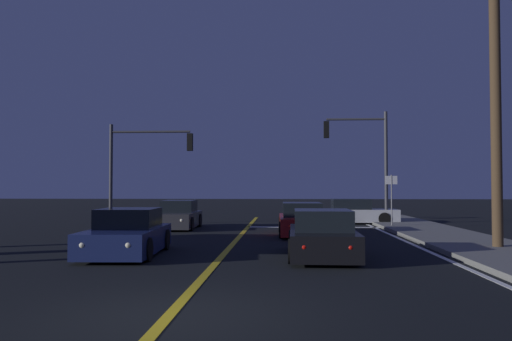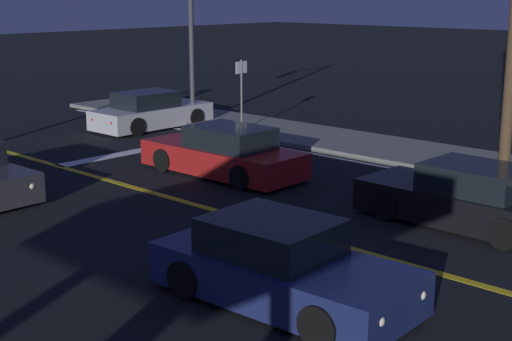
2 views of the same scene
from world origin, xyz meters
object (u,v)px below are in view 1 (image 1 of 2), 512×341
Objects in this scene: car_distant_tail_red at (301,221)px; traffic_signal_near_right at (364,150)px; car_side_waiting_charcoal at (178,216)px; street_sign_corner at (392,193)px; utility_pole_right at (495,69)px; car_lead_oncoming_silver at (355,213)px; traffic_signal_far_left at (142,157)px; car_following_oncoming_navy at (127,235)px; car_mid_block_black at (322,237)px.

car_distant_tail_red is 0.79× the size of traffic_signal_near_right.
street_sign_corner is at bearing -177.50° from car_side_waiting_charcoal.
car_side_waiting_charcoal is at bearing 144.67° from utility_pole_right.
traffic_signal_far_left reaches higher than car_lead_oncoming_silver.
car_lead_oncoming_silver is at bearing -157.26° from car_side_waiting_charcoal.
car_side_waiting_charcoal is 4.25m from traffic_signal_far_left.
car_following_oncoming_navy is at bearing -172.65° from utility_pole_right.
traffic_signal_near_right is at bearing 43.37° from car_lead_oncoming_silver.
car_mid_block_black is at bearing -54.68° from traffic_signal_far_left.
car_mid_block_black is at bearing -163.06° from utility_pole_right.
car_distant_tail_red is 5.84m from street_sign_corner.
utility_pole_right is at bearing -36.27° from traffic_signal_far_left.
car_mid_block_black is 0.41× the size of utility_pole_right.
traffic_signal_near_right is at bearing -126.82° from car_following_oncoming_navy.
car_mid_block_black is 11.60m from car_side_waiting_charcoal.
car_mid_block_black is 7.64m from utility_pole_right.
car_mid_block_black and car_distant_tail_red have the same top height.
traffic_signal_far_left is at bearing 173.61° from street_sign_corner.
car_side_waiting_charcoal is at bearing -89.86° from car_following_oncoming_navy.
car_distant_tail_red is 1.85× the size of street_sign_corner.
street_sign_corner reaches higher than car_distant_tail_red.
car_mid_block_black is 14.84m from traffic_signal_far_left.
utility_pole_right is (2.25, -11.59, 1.66)m from traffic_signal_near_right.
car_following_oncoming_navy is 9.65m from car_side_waiting_charcoal.
car_mid_block_black is 0.74× the size of traffic_signal_near_right.
car_distant_tail_red is at bearing -131.31° from car_following_oncoming_navy.
car_following_oncoming_navy is at bearing 91.94° from car_side_waiting_charcoal.
car_mid_block_black is 11.29m from street_sign_corner.
car_lead_oncoming_silver is 13.36m from utility_pole_right.
traffic_signal_far_left is at bearing 126.32° from car_mid_block_black.
utility_pole_right is at bearing 101.00° from traffic_signal_near_right.
car_mid_block_black is at bearing -11.69° from car_lead_oncoming_silver.
traffic_signal_far_left is at bearing -41.46° from car_side_waiting_charcoal.
traffic_signal_near_right reaches higher than car_mid_block_black.
car_distant_tail_red is 0.44× the size of utility_pole_right.
car_lead_oncoming_silver is 0.94× the size of car_distant_tail_red.
car_following_oncoming_navy is 0.92× the size of car_distant_tail_red.
car_distant_tail_red is at bearing 151.25° from car_side_waiting_charcoal.
traffic_signal_near_right is at bearing 6.86° from traffic_signal_far_left.
car_mid_block_black and car_side_waiting_charcoal have the same top height.
traffic_signal_far_left is (-11.64, -1.40, -0.43)m from traffic_signal_near_right.
car_following_oncoming_navy is (-8.40, -13.50, 0.00)m from car_lead_oncoming_silver.
car_mid_block_black is 14.07m from traffic_signal_near_right.
car_lead_oncoming_silver is 0.74× the size of traffic_signal_near_right.
traffic_signal_near_right is (3.23, 13.26, 3.39)m from car_mid_block_black.
street_sign_corner is at bearing 38.52° from car_distant_tail_red.
street_sign_corner reaches higher than car_side_waiting_charcoal.
street_sign_corner is at bearing 99.05° from utility_pole_right.
utility_pole_right is (2.71, -12.07, 5.04)m from car_lead_oncoming_silver.
car_distant_tail_red is (-0.34, 6.83, 0.00)m from car_mid_block_black.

